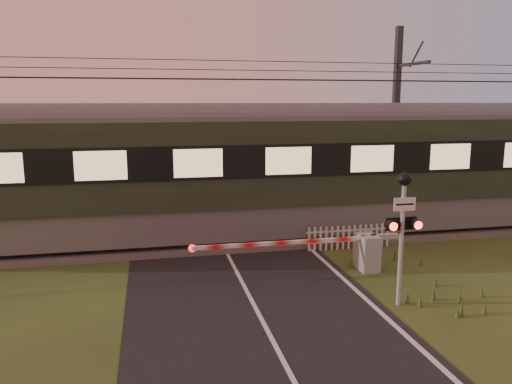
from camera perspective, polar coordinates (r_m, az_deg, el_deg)
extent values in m
plane|color=#2E3D17|center=(11.50, 0.55, -14.28)|extent=(160.00, 160.00, 0.00)
cube|color=black|center=(11.50, 0.55, -14.24)|extent=(6.00, 140.00, 0.02)
cube|color=#47423D|center=(17.51, -4.15, -5.35)|extent=(140.00, 3.40, 0.24)
cube|color=slate|center=(16.77, -3.81, -5.35)|extent=(140.00, 0.08, 0.14)
cube|color=slate|center=(18.14, -4.47, -4.14)|extent=(140.00, 0.08, 0.14)
cube|color=#2D2116|center=(17.47, -4.15, -4.94)|extent=(0.24, 2.20, 0.06)
cylinder|color=black|center=(16.57, -4.25, 12.78)|extent=(120.00, 0.02, 0.02)
cylinder|color=black|center=(17.16, -4.53, 12.69)|extent=(120.00, 0.02, 0.02)
cylinder|color=black|center=(16.90, -4.42, 14.77)|extent=(120.00, 0.02, 0.02)
cylinder|color=black|center=(16.88, -4.41, 13.75)|extent=(120.00, 0.02, 0.02)
cube|color=slate|center=(17.68, 2.22, -2.44)|extent=(22.14, 2.93, 1.10)
cube|color=black|center=(17.35, 2.26, 3.76)|extent=(23.06, 3.18, 2.75)
cylinder|color=#4C4C4F|center=(17.25, 2.30, 8.29)|extent=(23.06, 1.11, 1.11)
cube|color=#FFD893|center=(15.77, 3.75, 3.58)|extent=(19.83, 0.04, 0.86)
cube|color=gray|center=(14.79, 12.59, -6.74)|extent=(0.51, 0.79, 1.02)
cylinder|color=gray|center=(14.73, 12.09, -6.78)|extent=(0.11, 0.11, 1.02)
cube|color=gray|center=(14.88, 14.45, -4.96)|extent=(0.84, 0.15, 0.15)
cube|color=red|center=(13.81, 2.86, -5.83)|extent=(4.87, 0.10, 0.10)
cylinder|color=red|center=(13.41, -7.31, -6.40)|extent=(0.20, 0.04, 0.20)
cylinder|color=gray|center=(12.20, 16.25, -5.97)|extent=(0.11, 0.11, 2.90)
cube|color=white|center=(11.91, 16.63, -1.35)|extent=(0.53, 0.03, 0.31)
sphere|color=black|center=(11.86, 16.63, 1.41)|extent=(0.31, 0.31, 0.31)
cube|color=black|center=(12.07, 16.38, -3.54)|extent=(0.73, 0.06, 0.06)
cylinder|color=#FF140C|center=(11.77, 15.46, -3.85)|extent=(0.19, 0.02, 0.19)
cylinder|color=#FF140C|center=(12.06, 18.08, -3.64)|extent=(0.19, 0.02, 0.19)
cube|color=black|center=(12.11, 16.26, -3.49)|extent=(0.77, 0.02, 0.31)
cube|color=silver|center=(16.73, 10.51, -5.51)|extent=(2.93, 0.04, 0.05)
cube|color=silver|center=(16.64, 10.55, -4.34)|extent=(2.93, 0.04, 0.05)
cube|color=#2D2D30|center=(21.46, 15.59, 7.50)|extent=(0.24, 0.24, 7.72)
cube|color=#2D2D30|center=(20.47, 17.44, 13.78)|extent=(0.11, 2.40, 0.11)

